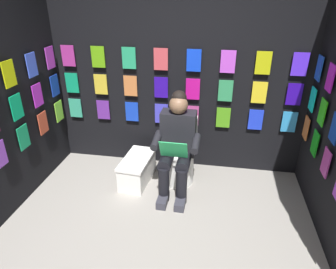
# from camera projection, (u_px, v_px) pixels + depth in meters

# --- Properties ---
(display_wall_back) EXTENTS (3.25, 0.14, 2.37)m
(display_wall_back) POSITION_uv_depth(u_px,v_px,m) (178.00, 78.00, 3.76)
(display_wall_back) COLOR black
(display_wall_back) RESTS_ON ground
(display_wall_right) EXTENTS (0.14, 1.93, 2.37)m
(display_wall_right) POSITION_uv_depth(u_px,v_px,m) (7.00, 97.00, 3.11)
(display_wall_right) COLOR black
(display_wall_right) RESTS_ON ground
(toilet) EXTENTS (0.41, 0.56, 0.77)m
(toilet) POSITION_uv_depth(u_px,v_px,m) (179.00, 155.00, 3.75)
(toilet) COLOR white
(toilet) RESTS_ON ground
(person_reading) EXTENTS (0.53, 0.68, 1.19)m
(person_reading) POSITION_uv_depth(u_px,v_px,m) (177.00, 144.00, 3.43)
(person_reading) COLOR black
(person_reading) RESTS_ON ground
(comic_longbox_near) EXTENTS (0.36, 0.65, 0.32)m
(comic_longbox_near) POSITION_uv_depth(u_px,v_px,m) (137.00, 169.00, 3.76)
(comic_longbox_near) COLOR white
(comic_longbox_near) RESTS_ON ground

